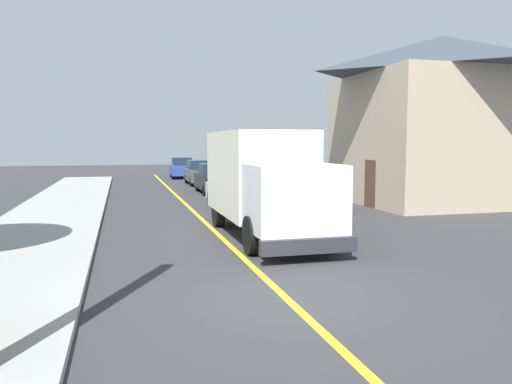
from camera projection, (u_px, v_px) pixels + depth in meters
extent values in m
plane|color=#303033|center=(287.00, 299.00, 9.25)|extent=(120.00, 120.00, 0.00)
cube|color=gray|center=(10.00, 263.00, 11.71)|extent=(3.60, 60.00, 0.15)
cube|color=gold|center=(202.00, 219.00, 18.87)|extent=(0.16, 56.00, 0.01)
cube|color=#F2EDCC|center=(258.00, 173.00, 16.17)|extent=(2.41, 5.01, 2.60)
cube|color=white|center=(294.00, 198.00, 12.85)|extent=(2.28, 2.01, 1.70)
cube|color=#1E2D3D|center=(307.00, 186.00, 11.95)|extent=(2.04, 0.08, 0.75)
cube|color=#2D2D33|center=(309.00, 246.00, 11.91)|extent=(2.40, 0.21, 0.36)
cylinder|color=black|center=(329.00, 232.00, 13.41)|extent=(0.30, 1.00, 1.00)
cylinder|color=black|center=(252.00, 235.00, 12.86)|extent=(0.30, 1.00, 1.00)
cylinder|color=black|center=(277.00, 210.00, 17.78)|extent=(0.30, 1.00, 1.00)
cylinder|color=black|center=(218.00, 212.00, 17.24)|extent=(0.30, 1.00, 1.00)
cube|color=silver|center=(233.00, 194.00, 21.91)|extent=(1.96, 4.46, 0.76)
cube|color=#1E2D3D|center=(232.00, 178.00, 21.99)|extent=(1.65, 1.86, 0.64)
cylinder|color=black|center=(258.00, 205.00, 20.75)|extent=(0.24, 0.65, 0.64)
cylinder|color=black|center=(219.00, 206.00, 20.40)|extent=(0.24, 0.65, 0.64)
cylinder|color=black|center=(244.00, 198.00, 23.48)|extent=(0.24, 0.65, 0.64)
cylinder|color=black|center=(210.00, 198.00, 23.13)|extent=(0.24, 0.65, 0.64)
cube|color=black|center=(215.00, 182.00, 28.82)|extent=(1.81, 4.40, 0.76)
cube|color=#1E2D3D|center=(214.00, 169.00, 28.90)|extent=(1.59, 1.80, 0.64)
cylinder|color=black|center=(234.00, 189.00, 27.71)|extent=(0.22, 0.64, 0.64)
cylinder|color=black|center=(205.00, 190.00, 27.30)|extent=(0.22, 0.64, 0.64)
cylinder|color=black|center=(224.00, 185.00, 30.41)|extent=(0.22, 0.64, 0.64)
cylinder|color=black|center=(198.00, 186.00, 30.00)|extent=(0.22, 0.64, 0.64)
cube|color=#4C564C|center=(200.00, 175.00, 34.88)|extent=(1.80, 4.40, 0.76)
cube|color=#1E2D3D|center=(200.00, 165.00, 34.96)|extent=(1.59, 1.80, 0.64)
cylinder|color=black|center=(215.00, 181.00, 33.76)|extent=(0.22, 0.64, 0.64)
cylinder|color=black|center=(192.00, 182.00, 33.35)|extent=(0.22, 0.64, 0.64)
cylinder|color=black|center=(208.00, 178.00, 36.47)|extent=(0.22, 0.64, 0.64)
cylinder|color=black|center=(186.00, 179.00, 36.06)|extent=(0.22, 0.64, 0.64)
cube|color=#2D4793|center=(182.00, 170.00, 41.61)|extent=(2.01, 4.48, 0.76)
cube|color=#1E2D3D|center=(182.00, 161.00, 41.69)|extent=(1.67, 1.87, 0.64)
cylinder|color=black|center=(193.00, 175.00, 40.44)|extent=(0.25, 0.65, 0.64)
cylinder|color=black|center=(173.00, 175.00, 40.11)|extent=(0.25, 0.65, 0.64)
cylinder|color=black|center=(190.00, 173.00, 43.18)|extent=(0.25, 0.65, 0.64)
cylinder|color=black|center=(171.00, 173.00, 42.85)|extent=(0.25, 0.65, 0.64)
cube|color=tan|center=(440.00, 140.00, 24.22)|extent=(8.34, 7.76, 6.00)
pyramid|color=#333D47|center=(443.00, 56.00, 23.84)|extent=(9.17, 8.53, 1.85)
cube|color=brown|center=(371.00, 184.00, 22.39)|extent=(0.10, 1.00, 2.10)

